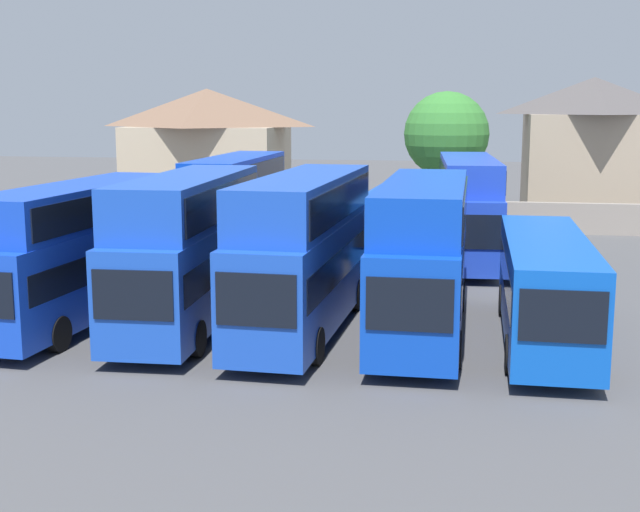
# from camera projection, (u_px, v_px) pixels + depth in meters

# --- Properties ---
(ground) EXTENTS (140.00, 140.00, 0.00)m
(ground) POSITION_uv_depth(u_px,v_px,m) (368.00, 245.00, 45.57)
(ground) COLOR #4C4C4F
(depot_boundary_wall) EXTENTS (56.00, 0.50, 1.80)m
(depot_boundary_wall) POSITION_uv_depth(u_px,v_px,m) (379.00, 214.00, 51.19)
(depot_boundary_wall) COLOR gray
(depot_boundary_wall) RESTS_ON ground
(bus_1) EXTENTS (3.27, 11.14, 4.72)m
(bus_1) POSITION_uv_depth(u_px,v_px,m) (78.00, 245.00, 29.05)
(bus_1) COLOR blue
(bus_1) RESTS_ON ground
(bus_2) EXTENTS (2.96, 10.62, 5.08)m
(bus_2) POSITION_uv_depth(u_px,v_px,m) (188.00, 243.00, 28.34)
(bus_2) COLOR blue
(bus_2) RESTS_ON ground
(bus_3) EXTENTS (2.96, 11.22, 5.13)m
(bus_3) POSITION_uv_depth(u_px,v_px,m) (305.00, 245.00, 27.75)
(bus_3) COLOR blue
(bus_3) RESTS_ON ground
(bus_4) EXTENTS (2.73, 11.17, 4.97)m
(bus_4) POSITION_uv_depth(u_px,v_px,m) (423.00, 249.00, 27.41)
(bus_4) COLOR #0E40C2
(bus_4) RESTS_ON ground
(bus_5) EXTENTS (2.61, 11.00, 3.32)m
(bus_5) POSITION_uv_depth(u_px,v_px,m) (545.00, 283.00, 26.57)
(bus_5) COLOR blue
(bus_5) RESTS_ON ground
(bus_6) EXTENTS (2.73, 11.29, 4.83)m
(bus_6) POSITION_uv_depth(u_px,v_px,m) (236.00, 199.00, 42.58)
(bus_6) COLOR blue
(bus_6) RESTS_ON ground
(bus_7) EXTENTS (3.35, 11.34, 3.44)m
(bus_7) POSITION_uv_depth(u_px,v_px,m) (306.00, 218.00, 41.46)
(bus_7) COLOR blue
(bus_7) RESTS_ON ground
(bus_8) EXTENTS (3.18, 11.36, 3.34)m
(bus_8) POSITION_uv_depth(u_px,v_px,m) (396.00, 221.00, 40.75)
(bus_8) COLOR blue
(bus_8) RESTS_ON ground
(bus_9) EXTENTS (3.07, 11.29, 4.92)m
(bus_9) POSITION_uv_depth(u_px,v_px,m) (468.00, 204.00, 40.08)
(bus_9) COLOR blue
(bus_9) RESTS_ON ground
(house_terrace_left) EXTENTS (11.02, 8.29, 8.48)m
(house_terrace_left) POSITION_uv_depth(u_px,v_px,m) (208.00, 148.00, 60.98)
(house_terrace_left) COLOR #C6B293
(house_terrace_left) RESTS_ON ground
(house_terrace_centre) EXTENTS (8.82, 8.16, 9.13)m
(house_terrace_centre) POSITION_uv_depth(u_px,v_px,m) (591.00, 147.00, 56.04)
(house_terrace_centre) COLOR tan
(house_terrace_centre) RESTS_ON ground
(tree_left_of_lot) EXTENTS (5.17, 5.17, 8.18)m
(tree_left_of_lot) POSITION_uv_depth(u_px,v_px,m) (446.00, 135.00, 52.17)
(tree_left_of_lot) COLOR brown
(tree_left_of_lot) RESTS_ON ground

